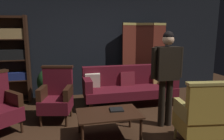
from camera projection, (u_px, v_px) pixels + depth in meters
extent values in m
plane|color=#331E11|center=(123.00, 134.00, 3.60)|extent=(10.00, 10.00, 0.00)
cube|color=black|center=(98.00, 42.00, 5.69)|extent=(7.20, 0.10, 2.80)
cube|color=#5B2319|center=(129.00, 59.00, 5.75)|extent=(0.43, 0.21, 1.90)
cube|color=tan|center=(130.00, 24.00, 5.58)|extent=(0.44, 0.22, 0.06)
cube|color=#5B2319|center=(144.00, 59.00, 5.83)|extent=(0.42, 0.24, 1.90)
cube|color=tan|center=(145.00, 24.00, 5.66)|extent=(0.43, 0.25, 0.06)
cube|color=#5B2319|center=(158.00, 58.00, 5.90)|extent=(0.44, 0.19, 1.90)
cube|color=tan|center=(160.00, 24.00, 5.73)|extent=(0.44, 0.20, 0.06)
cube|color=black|center=(28.00, 60.00, 5.11)|extent=(0.06, 0.32, 2.05)
cube|color=black|center=(10.00, 59.00, 5.16)|extent=(0.90, 0.02, 2.05)
cube|color=black|center=(13.00, 100.00, 5.19)|extent=(0.86, 0.30, 0.02)
cube|color=black|center=(11.00, 80.00, 5.10)|extent=(0.86, 0.30, 0.02)
cube|color=navy|center=(10.00, 76.00, 5.07)|extent=(0.78, 0.22, 0.18)
cube|color=black|center=(9.00, 60.00, 5.01)|extent=(0.86, 0.30, 0.02)
cube|color=black|center=(8.00, 55.00, 4.97)|extent=(0.78, 0.22, 0.23)
cube|color=black|center=(7.00, 39.00, 4.92)|extent=(0.86, 0.30, 0.02)
cube|color=#9E7A47|center=(6.00, 34.00, 4.88)|extent=(0.78, 0.22, 0.23)
cube|color=black|center=(5.00, 18.00, 4.83)|extent=(0.86, 0.30, 0.02)
cylinder|color=black|center=(91.00, 108.00, 4.50)|extent=(0.07, 0.07, 0.22)
cylinder|color=black|center=(173.00, 101.00, 4.92)|extent=(0.07, 0.07, 0.22)
cylinder|color=black|center=(87.00, 99.00, 5.07)|extent=(0.07, 0.07, 0.22)
cylinder|color=black|center=(161.00, 94.00, 5.50)|extent=(0.07, 0.07, 0.22)
cube|color=#4C0F19|center=(130.00, 91.00, 4.96)|extent=(2.10, 0.76, 0.20)
cube|color=#4C0F19|center=(126.00, 75.00, 5.19)|extent=(2.10, 0.18, 0.46)
cube|color=#4C0F19|center=(87.00, 84.00, 4.70)|extent=(0.16, 0.68, 0.26)
cube|color=#4C0F19|center=(169.00, 80.00, 5.14)|extent=(0.16, 0.68, 0.26)
cube|color=beige|center=(93.00, 81.00, 4.92)|extent=(0.35, 0.17, 0.35)
cube|color=maroon|center=(127.00, 79.00, 5.10)|extent=(0.34, 0.16, 0.35)
cube|color=tan|center=(159.00, 77.00, 5.29)|extent=(0.35, 0.15, 0.34)
cylinder|color=black|center=(82.00, 137.00, 3.11)|extent=(0.04, 0.04, 0.39)
cylinder|color=black|center=(141.00, 130.00, 3.31)|extent=(0.04, 0.04, 0.39)
cylinder|color=black|center=(79.00, 122.00, 3.63)|extent=(0.04, 0.04, 0.39)
cylinder|color=black|center=(130.00, 117.00, 3.83)|extent=(0.04, 0.04, 0.39)
cube|color=black|center=(109.00, 113.00, 3.43)|extent=(1.00, 0.64, 0.03)
cylinder|color=tan|center=(203.00, 130.00, 3.50)|extent=(0.04, 0.04, 0.22)
cylinder|color=tan|center=(175.00, 132.00, 3.46)|extent=(0.04, 0.04, 0.22)
cube|color=#B79338|center=(197.00, 124.00, 3.21)|extent=(0.63, 0.63, 0.24)
cube|color=#B79338|center=(207.00, 104.00, 2.91)|extent=(0.57, 0.20, 0.54)
cube|color=tan|center=(209.00, 84.00, 2.86)|extent=(0.61, 0.22, 0.04)
cube|color=tan|center=(214.00, 109.00, 3.19)|extent=(0.16, 0.51, 0.22)
cube|color=tan|center=(182.00, 110.00, 3.15)|extent=(0.16, 0.51, 0.22)
cylinder|color=black|center=(41.00, 121.00, 3.87)|extent=(0.04, 0.04, 0.22)
cylinder|color=black|center=(66.00, 121.00, 3.87)|extent=(0.04, 0.04, 0.22)
cylinder|color=black|center=(48.00, 111.00, 4.32)|extent=(0.04, 0.04, 0.22)
cylinder|color=black|center=(71.00, 111.00, 4.32)|extent=(0.04, 0.04, 0.22)
cube|color=#4C0F19|center=(56.00, 104.00, 4.06)|extent=(0.67, 0.67, 0.24)
cube|color=#4C0F19|center=(58.00, 81.00, 4.21)|extent=(0.57, 0.24, 0.54)
cube|color=black|center=(57.00, 67.00, 4.15)|extent=(0.61, 0.26, 0.04)
cube|color=black|center=(43.00, 92.00, 4.01)|extent=(0.20, 0.51, 0.22)
cube|color=black|center=(68.00, 92.00, 4.01)|extent=(0.20, 0.51, 0.22)
cylinder|color=black|center=(22.00, 127.00, 3.64)|extent=(0.04, 0.04, 0.22)
cylinder|color=black|center=(8.00, 120.00, 3.91)|extent=(0.04, 0.04, 0.22)
cube|color=#4C0F19|center=(0.00, 115.00, 3.55)|extent=(0.79, 0.79, 0.24)
cube|color=black|center=(13.00, 98.00, 3.70)|extent=(0.39, 0.44, 0.22)
cylinder|color=black|center=(169.00, 102.00, 3.88)|extent=(0.12, 0.12, 0.86)
cylinder|color=black|center=(162.00, 103.00, 3.85)|extent=(0.12, 0.12, 0.86)
cube|color=maroon|center=(166.00, 77.00, 3.78)|extent=(0.32, 0.16, 0.09)
cube|color=black|center=(167.00, 63.00, 3.73)|extent=(0.40, 0.21, 0.58)
cube|color=white|center=(164.00, 61.00, 3.83)|extent=(0.14, 0.01, 0.41)
cube|color=maroon|center=(165.00, 48.00, 3.80)|extent=(0.09, 0.02, 0.04)
cylinder|color=black|center=(180.00, 62.00, 3.79)|extent=(0.09, 0.09, 0.54)
cylinder|color=black|center=(154.00, 63.00, 3.68)|extent=(0.09, 0.09, 0.54)
sphere|color=tan|center=(168.00, 40.00, 3.66)|extent=(0.20, 0.20, 0.20)
sphere|color=black|center=(168.00, 37.00, 3.65)|extent=(0.18, 0.18, 0.18)
cylinder|color=brown|center=(50.00, 98.00, 5.09)|extent=(0.28, 0.28, 0.28)
ellipsoid|color=#193D19|center=(49.00, 82.00, 5.01)|extent=(0.55, 0.55, 0.63)
cube|color=black|center=(117.00, 110.00, 3.53)|extent=(0.23, 0.20, 0.03)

